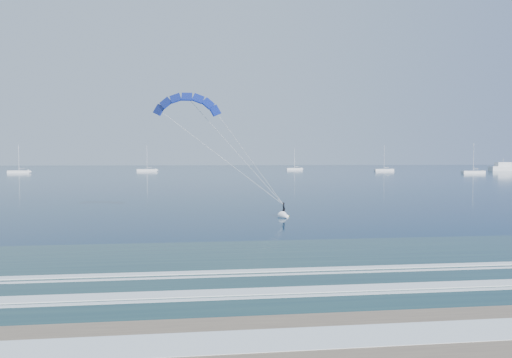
{
  "coord_description": "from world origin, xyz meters",
  "views": [
    {
      "loc": [
        0.49,
        -15.89,
        6.39
      ],
      "look_at": [
        5.62,
        26.99,
        4.49
      ],
      "focal_mm": 32.0,
      "sensor_mm": 36.0,
      "label": 1
    }
  ],
  "objects_px": {
    "kitesurfer_rig": "(238,154)",
    "motor_yacht": "(504,167)",
    "sailboat_3": "(294,169)",
    "sailboat_4": "(384,170)",
    "sailboat_2": "(147,170)",
    "sailboat_5": "(473,172)",
    "sailboat_1": "(19,172)"
  },
  "relations": [
    {
      "from": "kitesurfer_rig",
      "to": "motor_yacht",
      "type": "xyz_separation_m",
      "value": [
        158.65,
        181.4,
        -5.12
      ]
    },
    {
      "from": "sailboat_3",
      "to": "sailboat_4",
      "type": "xyz_separation_m",
      "value": [
        40.75,
        -31.74,
        0.01
      ]
    },
    {
      "from": "motor_yacht",
      "to": "sailboat_2",
      "type": "xyz_separation_m",
      "value": [
        -190.04,
        9.79,
        -1.12
      ]
    },
    {
      "from": "kitesurfer_rig",
      "to": "sailboat_5",
      "type": "bearing_deg",
      "value": 50.73
    },
    {
      "from": "kitesurfer_rig",
      "to": "sailboat_2",
      "type": "bearing_deg",
      "value": 99.32
    },
    {
      "from": "sailboat_2",
      "to": "sailboat_5",
      "type": "height_order",
      "value": "sailboat_5"
    },
    {
      "from": "sailboat_3",
      "to": "motor_yacht",
      "type": "bearing_deg",
      "value": -15.4
    },
    {
      "from": "motor_yacht",
      "to": "sailboat_1",
      "type": "bearing_deg",
      "value": -177.31
    },
    {
      "from": "sailboat_3",
      "to": "sailboat_4",
      "type": "height_order",
      "value": "sailboat_4"
    },
    {
      "from": "sailboat_2",
      "to": "sailboat_3",
      "type": "xyz_separation_m",
      "value": [
        80.92,
        20.28,
        -0.01
      ]
    },
    {
      "from": "sailboat_1",
      "to": "sailboat_3",
      "type": "relative_size",
      "value": 1.04
    },
    {
      "from": "motor_yacht",
      "to": "sailboat_5",
      "type": "xyz_separation_m",
      "value": [
        -43.71,
        -40.81,
        -1.12
      ]
    },
    {
      "from": "sailboat_1",
      "to": "sailboat_2",
      "type": "height_order",
      "value": "sailboat_2"
    },
    {
      "from": "sailboat_5",
      "to": "motor_yacht",
      "type": "bearing_deg",
      "value": 43.04
    },
    {
      "from": "sailboat_3",
      "to": "sailboat_5",
      "type": "height_order",
      "value": "sailboat_5"
    },
    {
      "from": "kitesurfer_rig",
      "to": "motor_yacht",
      "type": "relative_size",
      "value": 0.93
    },
    {
      "from": "motor_yacht",
      "to": "sailboat_2",
      "type": "bearing_deg",
      "value": 177.05
    },
    {
      "from": "motor_yacht",
      "to": "sailboat_4",
      "type": "relative_size",
      "value": 1.24
    },
    {
      "from": "sailboat_1",
      "to": "sailboat_2",
      "type": "relative_size",
      "value": 0.96
    },
    {
      "from": "motor_yacht",
      "to": "kitesurfer_rig",
      "type": "bearing_deg",
      "value": -131.17
    },
    {
      "from": "motor_yacht",
      "to": "sailboat_5",
      "type": "height_order",
      "value": "sailboat_5"
    },
    {
      "from": "sailboat_5",
      "to": "sailboat_3",
      "type": "bearing_deg",
      "value": 132.7
    },
    {
      "from": "sailboat_2",
      "to": "sailboat_5",
      "type": "bearing_deg",
      "value": -19.07
    },
    {
      "from": "sailboat_3",
      "to": "sailboat_4",
      "type": "distance_m",
      "value": 51.65
    },
    {
      "from": "sailboat_2",
      "to": "sailboat_3",
      "type": "bearing_deg",
      "value": 14.07
    },
    {
      "from": "sailboat_3",
      "to": "kitesurfer_rig",
      "type": "bearing_deg",
      "value": -103.18
    },
    {
      "from": "sailboat_3",
      "to": "sailboat_5",
      "type": "bearing_deg",
      "value": -47.3
    },
    {
      "from": "kitesurfer_rig",
      "to": "sailboat_3",
      "type": "height_order",
      "value": "kitesurfer_rig"
    },
    {
      "from": "sailboat_2",
      "to": "sailboat_4",
      "type": "bearing_deg",
      "value": -5.38
    },
    {
      "from": "kitesurfer_rig",
      "to": "sailboat_3",
      "type": "bearing_deg",
      "value": 76.82
    },
    {
      "from": "sailboat_1",
      "to": "sailboat_3",
      "type": "xyz_separation_m",
      "value": [
        135.06,
        41.52,
        -0.0
      ]
    },
    {
      "from": "kitesurfer_rig",
      "to": "sailboat_3",
      "type": "xyz_separation_m",
      "value": [
        49.53,
        211.46,
        -6.24
      ]
    }
  ]
}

